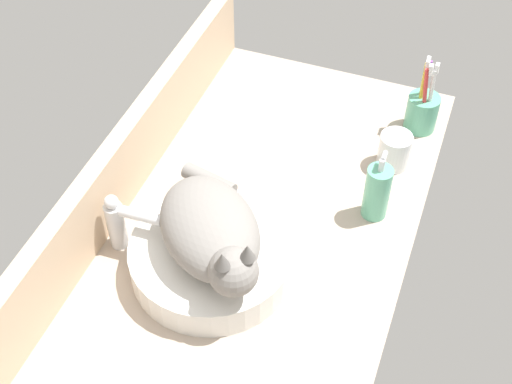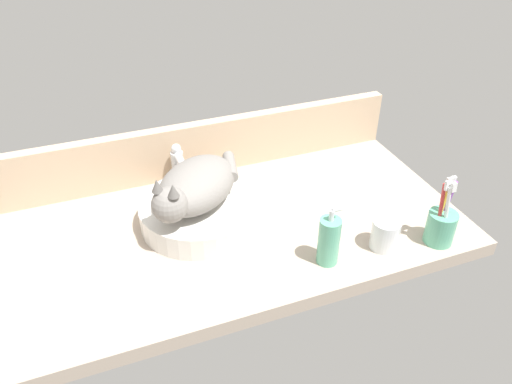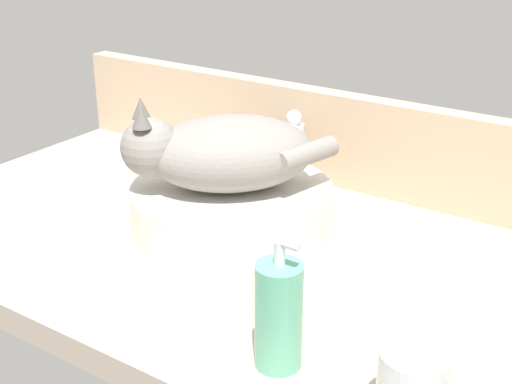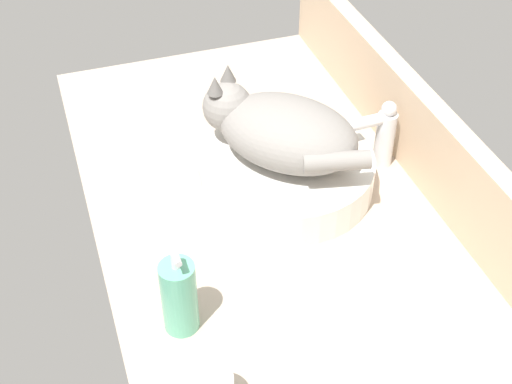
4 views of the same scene
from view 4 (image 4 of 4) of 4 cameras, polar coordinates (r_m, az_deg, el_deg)
ground_plane at (r=123.76cm, az=1.79°, el=-3.04°), size 120.04×61.12×4.00cm
backsplash_panel at (r=127.82cm, az=14.12°, el=3.20°), size 120.04×3.60×16.34cm
sink_basin at (r=127.22cm, az=2.46°, el=1.57°), size 31.10×31.10×6.51cm
cat at (r=122.12cm, az=1.98°, el=5.01°), size 29.87×29.49×14.00cm
faucet at (r=131.77cm, az=9.92°, el=4.72°), size 3.60×11.84×13.60cm
soap_dispenser at (r=102.92cm, az=-6.16°, el=-8.30°), size 5.21×5.21×15.74cm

